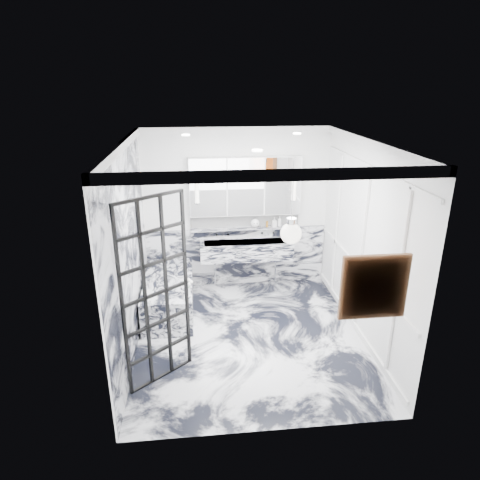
{
  "coord_description": "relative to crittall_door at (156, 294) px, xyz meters",
  "views": [
    {
      "loc": [
        -0.69,
        -5.3,
        3.51
      ],
      "look_at": [
        -0.07,
        0.5,
        1.32
      ],
      "focal_mm": 32.0,
      "sensor_mm": 36.0,
      "label": 1
    }
  ],
  "objects": [
    {
      "name": "floor",
      "position": [
        1.2,
        0.78,
        -1.17
      ],
      "size": [
        3.6,
        3.6,
        0.0
      ],
      "primitive_type": "plane",
      "color": "silver",
      "rests_on": "ground"
    },
    {
      "name": "mirror_cabinet",
      "position": [
        1.35,
        2.5,
        0.65
      ],
      "size": [
        1.9,
        0.16,
        1.0
      ],
      "primitive_type": "cube",
      "color": "white",
      "rests_on": "wall_back"
    },
    {
      "name": "soap_bottle_b",
      "position": [
        1.86,
        2.49,
        0.01
      ],
      "size": [
        0.09,
        0.09,
        0.17
      ],
      "primitive_type": "imported",
      "rotation": [
        0.0,
        0.0,
        0.14
      ],
      "color": "#4C4C51",
      "rests_on": "ledge"
    },
    {
      "name": "wall_left",
      "position": [
        -0.4,
        0.78,
        0.23
      ],
      "size": [
        0.0,
        3.6,
        3.6
      ],
      "primitive_type": "plane",
      "rotation": [
        1.57,
        0.0,
        1.57
      ],
      "color": "white",
      "rests_on": "floor"
    },
    {
      "name": "flower_vase",
      "position": [
        0.34,
        1.12,
        -0.56
      ],
      "size": [
        0.08,
        0.08,
        0.12
      ],
      "primitive_type": "cylinder",
      "color": "silver",
      "rests_on": "bathtub"
    },
    {
      "name": "crittall_door",
      "position": [
        0.0,
        0.0,
        0.0
      ],
      "size": [
        0.71,
        0.58,
        2.33
      ],
      "primitive_type": null,
      "rotation": [
        0.0,
        0.0,
        0.67
      ],
      "color": "black",
      "rests_on": "floor"
    },
    {
      "name": "face_pot",
      "position": [
        1.52,
        2.49,
        -0.0
      ],
      "size": [
        0.15,
        0.15,
        0.15
      ],
      "primitive_type": "sphere",
      "color": "white",
      "rests_on": "ledge"
    },
    {
      "name": "bathtub",
      "position": [
        0.02,
        1.67,
        -0.89
      ],
      "size": [
        0.75,
        1.65,
        0.55
      ],
      "primitive_type": "cube",
      "color": "silver",
      "rests_on": "floor"
    },
    {
      "name": "amber_bottle",
      "position": [
        1.73,
        2.49,
        -0.03
      ],
      "size": [
        0.04,
        0.04,
        0.1
      ],
      "primitive_type": "cylinder",
      "color": "#8C5919",
      "rests_on": "ledge"
    },
    {
      "name": "artwork",
      "position": [
        2.19,
        -0.98,
        0.47
      ],
      "size": [
        0.57,
        0.05,
        0.57
      ],
      "primitive_type": "cube",
      "color": "#D84916",
      "rests_on": "wall_front"
    },
    {
      "name": "subway_tile",
      "position": [
        1.35,
        2.56,
        0.04
      ],
      "size": [
        1.9,
        0.03,
        0.23
      ],
      "primitive_type": "cube",
      "color": "white",
      "rests_on": "wall_back"
    },
    {
      "name": "trough_sink",
      "position": [
        1.35,
        2.33,
        -0.44
      ],
      "size": [
        1.6,
        0.45,
        0.3
      ],
      "primitive_type": "cube",
      "color": "silver",
      "rests_on": "wall_back"
    },
    {
      "name": "soap_bottle_c",
      "position": [
        2.2,
        2.49,
        -0.0
      ],
      "size": [
        0.15,
        0.15,
        0.15
      ],
      "primitive_type": "imported",
      "rotation": [
        0.0,
        0.0,
        -0.33
      ],
      "color": "silver",
      "rests_on": "ledge"
    },
    {
      "name": "sconce_left",
      "position": [
        0.53,
        2.41,
        0.61
      ],
      "size": [
        0.07,
        0.07,
        0.4
      ],
      "primitive_type": "cylinder",
      "color": "white",
      "rests_on": "mirror_cabinet"
    },
    {
      "name": "ceiling",
      "position": [
        1.2,
        0.78,
        1.63
      ],
      "size": [
        3.6,
        3.6,
        0.0
      ],
      "primitive_type": "plane",
      "rotation": [
        3.14,
        0.0,
        0.0
      ],
      "color": "white",
      "rests_on": "wall_back"
    },
    {
      "name": "pendant_light",
      "position": [
        1.49,
        -0.35,
        0.82
      ],
      "size": [
        0.22,
        0.22,
        0.22
      ],
      "primitive_type": "sphere",
      "color": "white",
      "rests_on": "ceiling"
    },
    {
      "name": "wall_back",
      "position": [
        1.2,
        2.58,
        0.23
      ],
      "size": [
        3.6,
        0.0,
        3.6
      ],
      "primitive_type": "plane",
      "rotation": [
        1.57,
        0.0,
        0.0
      ],
      "color": "white",
      "rests_on": "floor"
    },
    {
      "name": "wall_right",
      "position": [
        2.8,
        0.78,
        0.23
      ],
      "size": [
        0.0,
        3.6,
        3.6
      ],
      "primitive_type": "plane",
      "rotation": [
        1.57,
        0.0,
        -1.57
      ],
      "color": "white",
      "rests_on": "floor"
    },
    {
      "name": "soap_bottle_a",
      "position": [
        1.95,
        2.49,
        0.02
      ],
      "size": [
        0.09,
        0.09,
        0.18
      ],
      "primitive_type": "imported",
      "rotation": [
        0.0,
        0.0,
        0.23
      ],
      "color": "#8C5919",
      "rests_on": "ledge"
    },
    {
      "name": "marble_clad_back",
      "position": [
        1.2,
        2.55,
        -0.64
      ],
      "size": [
        3.18,
        0.05,
        1.05
      ],
      "primitive_type": "cube",
      "color": "silver",
      "rests_on": "floor"
    },
    {
      "name": "sconce_right",
      "position": [
        2.17,
        2.41,
        0.61
      ],
      "size": [
        0.07,
        0.07,
        0.4
      ],
      "primitive_type": "cylinder",
      "color": "white",
      "rests_on": "mirror_cabinet"
    },
    {
      "name": "wall_front",
      "position": [
        1.2,
        -1.02,
        0.23
      ],
      "size": [
        3.6,
        0.0,
        3.6
      ],
      "primitive_type": "plane",
      "rotation": [
        -1.57,
        0.0,
        0.0
      ],
      "color": "white",
      "rests_on": "floor"
    },
    {
      "name": "marble_clad_left",
      "position": [
        -0.39,
        0.78,
        0.17
      ],
      "size": [
        0.02,
        3.56,
        2.68
      ],
      "primitive_type": "cube",
      "color": "silver",
      "rests_on": "floor"
    },
    {
      "name": "ledge",
      "position": [
        1.35,
        2.5,
        -0.1
      ],
      "size": [
        1.9,
        0.14,
        0.04
      ],
      "primitive_type": "cube",
      "color": "silver",
      "rests_on": "wall_back"
    },
    {
      "name": "panel_molding",
      "position": [
        2.78,
        0.78,
        0.13
      ],
      "size": [
        0.03,
        3.4,
        2.3
      ],
      "primitive_type": "cube",
      "color": "white",
      "rests_on": "floor"
    }
  ]
}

